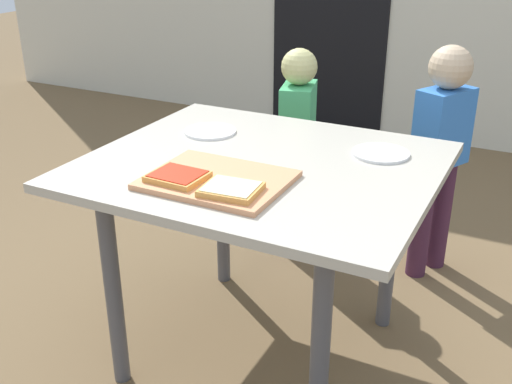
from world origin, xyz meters
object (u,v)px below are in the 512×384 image
plate_white_left (210,131)px  child_left (297,141)px  pizza_slice_near_left (178,176)px  plate_white_right (381,153)px  cutting_board (218,180)px  dining_table (261,188)px  child_right (440,146)px  pizza_slice_near_right (231,189)px

plate_white_left → child_left: bearing=80.4°
pizza_slice_near_left → plate_white_right: pizza_slice_near_left is taller
cutting_board → plate_white_right: cutting_board is taller
pizza_slice_near_left → plate_white_left: size_ratio=0.86×
dining_table → child_right: child_right is taller
dining_table → cutting_board: size_ratio=2.70×
dining_table → child_right: size_ratio=1.09×
dining_table → plate_white_right: size_ratio=5.81×
dining_table → cutting_board: bearing=-100.6°
pizza_slice_near_right → plate_white_right: size_ratio=0.89×
plate_white_right → child_left: (-0.54, 0.55, -0.22)m
dining_table → child_left: child_left is taller
pizza_slice_near_left → plate_white_right: size_ratio=0.86×
plate_white_right → plate_white_left: same height
plate_white_left → child_left: child_left is taller
pizza_slice_near_right → plate_white_left: bearing=126.4°
cutting_board → pizza_slice_near_left: (-0.10, -0.07, 0.02)m
pizza_slice_near_left → dining_table: bearing=64.0°
dining_table → cutting_board: cutting_board is taller
dining_table → child_left: (-0.20, 0.79, -0.11)m
dining_table → plate_white_right: (0.34, 0.24, 0.10)m
plate_white_right → pizza_slice_near_left: bearing=-131.9°
pizza_slice_near_left → plate_white_right: bearing=48.1°
pizza_slice_near_left → child_right: child_right is taller
cutting_board → pizza_slice_near_left: 0.12m
plate_white_left → cutting_board: bearing=-56.7°
cutting_board → child_left: (-0.16, 1.01, -0.22)m
plate_white_right → dining_table: bearing=-144.2°
cutting_board → plate_white_left: cutting_board is taller
dining_table → child_left: bearing=104.5°
dining_table → plate_white_left: plate_white_left is taller
cutting_board → pizza_slice_near_right: (0.09, -0.08, 0.02)m
plate_white_left → child_right: size_ratio=0.19×
dining_table → pizza_slice_near_left: bearing=-116.0°
child_right → child_left: bearing=-172.4°
cutting_board → dining_table: bearing=79.4°
cutting_board → plate_white_left: (-0.27, 0.40, -0.00)m
child_left → plate_white_left: bearing=-99.6°
child_left → cutting_board: bearing=-80.9°
cutting_board → child_left: 1.05m
cutting_board → plate_white_right: bearing=50.8°
pizza_slice_near_right → plate_white_left: size_ratio=0.89×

